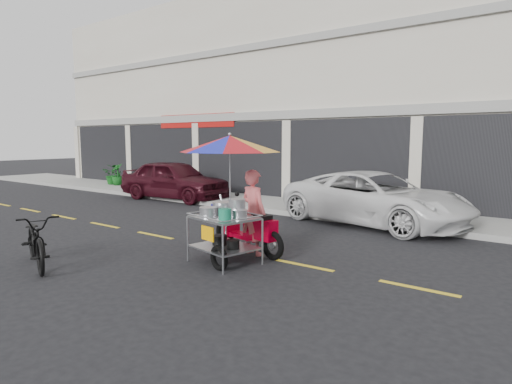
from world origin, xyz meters
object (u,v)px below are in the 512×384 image
Objects in this scene: white_pickup at (375,198)px; near_bicycle at (36,240)px; food_vendor_rig at (237,181)px; maroon_sedan at (174,180)px.

white_pickup is 2.72× the size of near_bicycle.
near_bicycle is 3.68m from food_vendor_rig.
maroon_sedan is at bearing 101.23° from white_pickup.
maroon_sedan is 1.84× the size of food_vendor_rig.
near_bicycle is 0.78× the size of food_vendor_rig.
maroon_sedan reaches higher than near_bicycle.
maroon_sedan is 2.36× the size of near_bicycle.
maroon_sedan reaches higher than white_pickup.
food_vendor_rig is (2.52, 2.49, 0.99)m from near_bicycle.
food_vendor_rig is at bearing -25.38° from near_bicycle.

